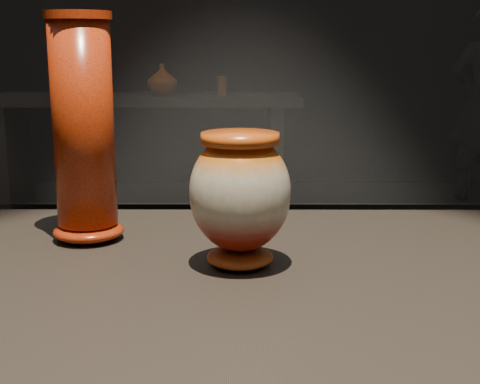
{
  "coord_description": "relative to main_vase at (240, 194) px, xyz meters",
  "views": [
    {
      "loc": [
        0.03,
        -0.89,
        1.22
      ],
      "look_at": [
        0.02,
        0.06,
        1.01
      ],
      "focal_mm": 50.0,
      "sensor_mm": 36.0,
      "label": 1
    }
  ],
  "objects": [
    {
      "name": "back_vase_mid",
      "position": [
        -0.51,
        3.33,
        -0.01
      ],
      "size": [
        0.26,
        0.26,
        0.2
      ],
      "primitive_type": "imported",
      "rotation": [
        0.0,
        0.0,
        0.51
      ],
      "color": "maroon",
      "rests_on": "back_shelf"
    },
    {
      "name": "tall_vase",
      "position": [
        -0.26,
        0.14,
        0.07
      ],
      "size": [
        0.13,
        0.13,
        0.38
      ],
      "rotation": [
        0.0,
        0.0,
        0.15
      ],
      "color": "red",
      "rests_on": "display_plinth"
    },
    {
      "name": "back_vase_right",
      "position": [
        -0.13,
        3.3,
        -0.05
      ],
      "size": [
        0.06,
        0.06,
        0.12
      ],
      "primitive_type": "cylinder",
      "color": "#936215",
      "rests_on": "back_shelf"
    },
    {
      "name": "back_vase_left",
      "position": [
        -1.09,
        3.33,
        -0.02
      ],
      "size": [
        0.17,
        0.17,
        0.17
      ],
      "primitive_type": "imported",
      "rotation": [
        0.0,
        0.0,
        3.1
      ],
      "color": "#936215",
      "rests_on": "back_shelf"
    },
    {
      "name": "back_shelf",
      "position": [
        -0.64,
        3.35,
        -0.37
      ],
      "size": [
        2.0,
        0.6,
        0.9
      ],
      "color": "black",
      "rests_on": "ground"
    },
    {
      "name": "main_vase",
      "position": [
        0.0,
        0.0,
        0.0
      ],
      "size": [
        0.17,
        0.17,
        0.2
      ],
      "rotation": [
        0.0,
        0.0,
        -0.13
      ],
      "color": "maroon",
      "rests_on": "display_plinth"
    }
  ]
}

